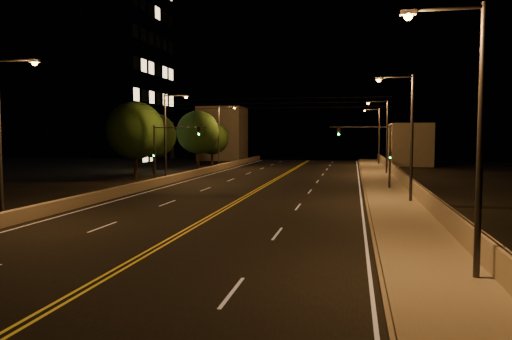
% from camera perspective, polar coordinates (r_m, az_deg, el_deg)
% --- Properties ---
extents(ground, '(160.00, 160.00, 0.00)m').
position_cam_1_polar(ground, '(15.73, -20.77, -13.66)').
color(ground, black).
rests_on(ground, ground).
extents(road, '(18.00, 120.00, 0.02)m').
position_cam_1_polar(road, '(33.98, -2.67, -3.91)').
color(road, black).
rests_on(road, ground).
extents(sidewalk, '(3.60, 120.00, 0.30)m').
position_cam_1_polar(sidewalk, '(33.12, 15.84, -4.02)').
color(sidewalk, gray).
rests_on(sidewalk, ground).
extents(curb, '(0.14, 120.00, 0.15)m').
position_cam_1_polar(curb, '(33.03, 12.60, -4.12)').
color(curb, gray).
rests_on(curb, ground).
extents(parapet_wall, '(0.30, 120.00, 1.00)m').
position_cam_1_polar(parapet_wall, '(33.22, 18.70, -2.93)').
color(parapet_wall, gray).
rests_on(parapet_wall, sidewalk).
extents(jersey_barrier, '(0.45, 120.00, 0.75)m').
position_cam_1_polar(jersey_barrier, '(37.37, -17.10, -2.80)').
color(jersey_barrier, gray).
rests_on(jersey_barrier, ground).
extents(distant_building_right, '(6.00, 10.00, 6.44)m').
position_cam_1_polar(distant_building_right, '(80.93, 17.11, 2.82)').
color(distant_building_right, gray).
rests_on(distant_building_right, ground).
extents(distant_building_left, '(8.00, 8.00, 9.84)m').
position_cam_1_polar(distant_building_left, '(93.36, -3.84, 4.17)').
color(distant_building_left, gray).
rests_on(distant_building_left, ground).
extents(parapet_rail, '(0.06, 120.00, 0.06)m').
position_cam_1_polar(parapet_rail, '(33.16, 18.72, -2.02)').
color(parapet_rail, black).
rests_on(parapet_rail, parapet_wall).
extents(lane_markings, '(17.32, 116.00, 0.00)m').
position_cam_1_polar(lane_markings, '(33.91, -2.70, -3.91)').
color(lane_markings, silver).
rests_on(lane_markings, road).
extents(streetlight_0, '(2.55, 0.28, 8.68)m').
position_cam_1_polar(streetlight_0, '(16.60, 23.35, 4.85)').
color(streetlight_0, '#2D2D33').
rests_on(streetlight_0, ground).
extents(streetlight_1, '(2.55, 0.28, 8.68)m').
position_cam_1_polar(streetlight_1, '(34.68, 16.92, 4.42)').
color(streetlight_1, '#2D2D33').
rests_on(streetlight_1, ground).
extents(streetlight_2, '(2.55, 0.28, 8.68)m').
position_cam_1_polar(streetlight_2, '(59.43, 14.49, 4.24)').
color(streetlight_2, '#2D2D33').
rests_on(streetlight_2, ground).
extents(streetlight_3, '(2.55, 0.28, 8.68)m').
position_cam_1_polar(streetlight_3, '(77.62, 13.69, 4.18)').
color(streetlight_3, '#2D2D33').
rests_on(streetlight_3, ground).
extents(streetlight_4, '(2.55, 0.28, 8.68)m').
position_cam_1_polar(streetlight_4, '(29.19, -26.87, 4.26)').
color(streetlight_4, '#2D2D33').
rests_on(streetlight_4, ground).
extents(streetlight_5, '(2.55, 0.28, 8.68)m').
position_cam_1_polar(streetlight_5, '(49.82, -10.03, 4.37)').
color(streetlight_5, '#2D2D33').
rests_on(streetlight_5, ground).
extents(streetlight_6, '(2.55, 0.28, 8.68)m').
position_cam_1_polar(streetlight_6, '(68.74, -4.05, 4.31)').
color(streetlight_6, '#2D2D33').
rests_on(streetlight_6, ground).
extents(traffic_signal_right, '(5.11, 0.31, 5.56)m').
position_cam_1_polar(traffic_signal_right, '(42.89, 13.66, 2.40)').
color(traffic_signal_right, '#2D2D33').
rests_on(traffic_signal_right, ground).
extents(traffic_signal_left, '(5.11, 0.31, 5.56)m').
position_cam_1_polar(traffic_signal_left, '(46.00, -10.29, 2.56)').
color(traffic_signal_left, '#2D2D33').
rests_on(traffic_signal_left, ground).
extents(overhead_wires, '(22.00, 0.03, 0.83)m').
position_cam_1_polar(overhead_wires, '(43.03, 0.33, 7.63)').
color(overhead_wires, black).
extents(building_tower, '(24.00, 15.00, 32.06)m').
position_cam_1_polar(building_tower, '(75.26, -20.17, 12.01)').
color(building_tower, gray).
rests_on(building_tower, ground).
extents(tree_0, '(6.03, 6.03, 8.17)m').
position_cam_1_polar(tree_0, '(53.65, -13.64, 4.40)').
color(tree_0, black).
rests_on(tree_0, ground).
extents(tree_1, '(5.42, 5.42, 7.35)m').
position_cam_1_polar(tree_1, '(61.93, -11.60, 3.89)').
color(tree_1, black).
rests_on(tree_1, ground).
extents(tree_2, '(5.92, 5.92, 8.03)m').
position_cam_1_polar(tree_2, '(69.41, -6.65, 4.31)').
color(tree_2, black).
rests_on(tree_2, ground).
extents(tree_3, '(4.92, 4.92, 6.67)m').
position_cam_1_polar(tree_3, '(74.56, -5.06, 3.64)').
color(tree_3, black).
rests_on(tree_3, ground).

